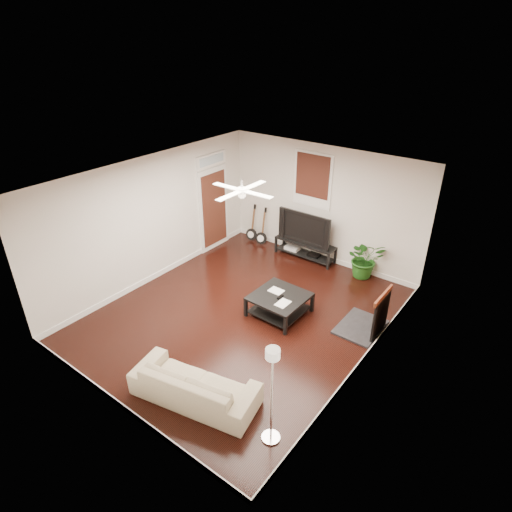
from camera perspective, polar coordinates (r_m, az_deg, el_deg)
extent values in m
cube|color=black|center=(8.63, -1.61, -7.75)|extent=(5.00, 6.00, 0.01)
cube|color=white|center=(7.35, -1.91, 10.21)|extent=(5.00, 6.00, 0.01)
cube|color=silver|center=(10.19, 8.91, 6.77)|extent=(5.00, 0.01, 2.80)
cube|color=silver|center=(6.23, -19.52, -9.83)|extent=(5.00, 0.01, 2.80)
cube|color=silver|center=(9.52, -13.63, 4.71)|extent=(0.01, 6.00, 2.80)
cube|color=silver|center=(6.82, 14.96, -5.41)|extent=(0.01, 6.00, 2.80)
cube|color=#9E5633|center=(7.65, 17.89, -1.97)|extent=(0.02, 2.20, 2.80)
cube|color=black|center=(8.21, 15.06, -7.06)|extent=(0.80, 1.10, 0.92)
cube|color=black|center=(10.12, 7.55, 10.02)|extent=(1.00, 0.06, 1.30)
cube|color=white|center=(10.74, -5.70, 7.25)|extent=(0.08, 1.00, 2.50)
cube|color=black|center=(10.62, 6.55, 0.84)|extent=(1.54, 0.41, 0.43)
imported|color=black|center=(10.37, 6.79, 3.89)|extent=(1.38, 0.18, 0.80)
cube|color=black|center=(8.54, 3.12, -6.48)|extent=(1.03, 1.03, 0.42)
imported|color=#B9A98A|center=(6.83, -8.17, -16.58)|extent=(2.08, 1.16, 0.57)
imported|color=#1E5518|center=(9.96, 14.36, -0.33)|extent=(1.08, 1.06, 0.91)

